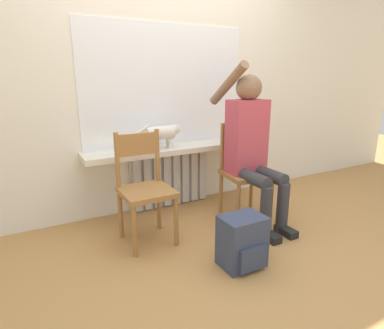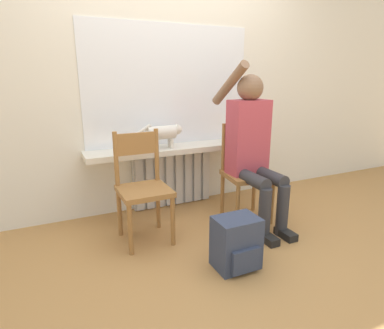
{
  "view_description": "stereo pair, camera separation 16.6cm",
  "coord_description": "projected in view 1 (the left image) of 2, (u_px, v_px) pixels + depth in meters",
  "views": [
    {
      "loc": [
        -1.28,
        -1.66,
        1.27
      ],
      "look_at": [
        0.0,
        0.69,
        0.54
      ],
      "focal_mm": 30.0,
      "sensor_mm": 36.0,
      "label": 1
    },
    {
      "loc": [
        -1.13,
        -1.73,
        1.27
      ],
      "look_at": [
        0.0,
        0.69,
        0.54
      ],
      "focal_mm": 30.0,
      "sensor_mm": 36.0,
      "label": 2
    }
  ],
  "objects": [
    {
      "name": "backpack",
      "position": [
        242.0,
        242.0,
        2.2
      ],
      "size": [
        0.3,
        0.25,
        0.36
      ],
      "color": "#333D56",
      "rests_on": "ground_plane"
    },
    {
      "name": "chair_right",
      "position": [
        244.0,
        170.0,
        2.93
      ],
      "size": [
        0.43,
        0.43,
        0.87
      ],
      "rotation": [
        0.0,
        0.0,
        -0.13
      ],
      "color": "#9E6B38",
      "rests_on": "ground_plane"
    },
    {
      "name": "person",
      "position": [
        252.0,
        142.0,
        2.77
      ],
      "size": [
        0.36,
        0.95,
        1.4
      ],
      "color": "#333338",
      "rests_on": "ground_plane"
    },
    {
      "name": "windowsill",
      "position": [
        174.0,
        149.0,
        3.05
      ],
      "size": [
        1.71,
        0.31,
        0.05
      ],
      "color": "silver",
      "rests_on": "radiator"
    },
    {
      "name": "window_glass",
      "position": [
        167.0,
        86.0,
        3.03
      ],
      "size": [
        1.64,
        0.01,
        1.11
      ],
      "color": "white",
      "rests_on": "windowsill"
    },
    {
      "name": "wall_with_window",
      "position": [
        165.0,
        68.0,
        3.02
      ],
      "size": [
        7.0,
        0.06,
        2.7
      ],
      "color": "white",
      "rests_on": "ground_plane"
    },
    {
      "name": "cat",
      "position": [
        162.0,
        133.0,
        2.91
      ],
      "size": [
        0.47,
        0.12,
        0.24
      ],
      "color": "silver",
      "rests_on": "windowsill"
    },
    {
      "name": "radiator",
      "position": [
        170.0,
        177.0,
        3.23
      ],
      "size": [
        0.82,
        0.08,
        0.58
      ],
      "color": "silver",
      "rests_on": "ground_plane"
    },
    {
      "name": "ground_plane",
      "position": [
        238.0,
        258.0,
        2.33
      ],
      "size": [
        12.0,
        12.0,
        0.0
      ],
      "primitive_type": "plane",
      "color": "#B27F47"
    },
    {
      "name": "chair_left",
      "position": [
        145.0,
        187.0,
        2.49
      ],
      "size": [
        0.39,
        0.39,
        0.87
      ],
      "rotation": [
        0.0,
        0.0,
        0.01
      ],
      "color": "#9E6B38",
      "rests_on": "ground_plane"
    }
  ]
}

